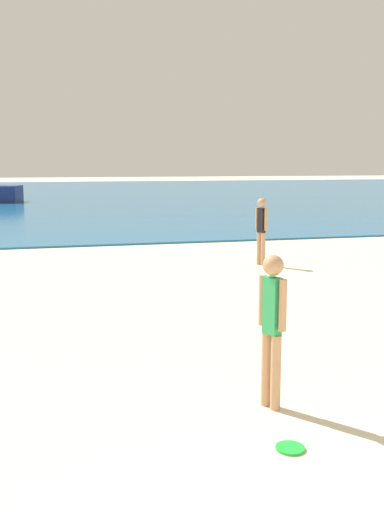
{
  "coord_description": "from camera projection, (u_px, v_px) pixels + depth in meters",
  "views": [
    {
      "loc": [
        -2.16,
        -1.89,
        2.46
      ],
      "look_at": [
        0.01,
        6.53,
        1.09
      ],
      "focal_mm": 41.84,
      "sensor_mm": 36.0,
      "label": 1
    }
  ],
  "objects": [
    {
      "name": "person_standing",
      "position": [
        272.0,
        322.0,
        5.92
      ],
      "size": [
        0.21,
        0.34,
        1.57
      ],
      "rotation": [
        0.0,
        0.0,
        5.11
      ],
      "color": "tan",
      "rests_on": "ground"
    },
    {
      "name": "water",
      "position": [
        66.0,
        194.0,
        46.45
      ],
      "size": [
        160.0,
        60.0,
        0.06
      ],
      "primitive_type": "cube",
      "color": "#1E6B9E",
      "rests_on": "ground"
    },
    {
      "name": "person_distant",
      "position": [
        261.0,
        227.0,
        14.31
      ],
      "size": [
        0.21,
        0.34,
        1.62
      ],
      "rotation": [
        0.0,
        0.0,
        5.16
      ],
      "color": "tan",
      "rests_on": "ground"
    },
    {
      "name": "frisbee",
      "position": [
        290.0,
        448.0,
        5.16
      ],
      "size": [
        0.25,
        0.25,
        0.03
      ],
      "primitive_type": "cylinder",
      "color": "green",
      "rests_on": "ground"
    }
  ]
}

